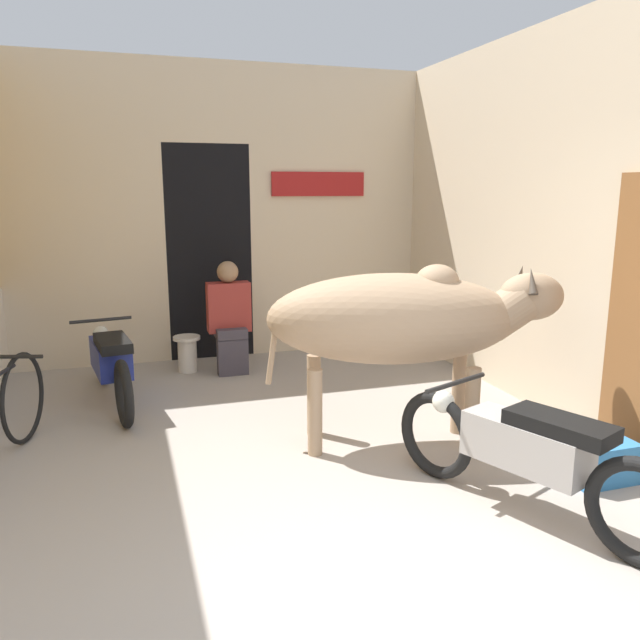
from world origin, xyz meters
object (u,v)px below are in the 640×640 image
Objects in this scene: crate at (598,460)px; cow at (404,319)px; motorcycle_far at (111,361)px; motorcycle_near at (526,452)px; shopkeeper_seated at (230,315)px; plastic_stool at (187,353)px.

cow is at bearing 135.60° from crate.
motorcycle_far is 4.31× the size of crate.
cow is at bearing 100.55° from motorcycle_near.
plastic_stool is at bearing 162.37° from shopkeeper_seated.
motorcycle_far is 4.83× the size of plastic_stool.
plastic_stool is (-0.45, 0.14, -0.41)m from shopkeeper_seated.
crate is (3.15, -2.64, -0.26)m from motorcycle_far.
motorcycle_near is 1.54× the size of shopkeeper_seated.
motorcycle_far is at bearing -150.65° from shopkeeper_seated.
cow is 1.21× the size of motorcycle_far.
shopkeeper_seated is (1.21, 0.68, 0.22)m from motorcycle_far.
motorcycle_near is 0.86m from crate.
motorcycle_near is 4.72× the size of plastic_stool.
crate is at bearing -39.97° from motorcycle_far.
plastic_stool reaches higher than crate.
motorcycle_near is at bearing -50.64° from motorcycle_far.
motorcycle_far is 4.12m from crate.
motorcycle_far is at bearing 140.03° from crate.
plastic_stool is at bearing 119.03° from cow.
cow is at bearing -68.34° from shopkeeper_seated.
motorcycle_near is (0.23, -1.24, -0.58)m from cow.
cow reaches higher than crate.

